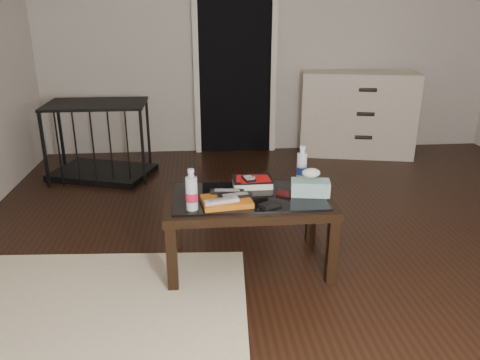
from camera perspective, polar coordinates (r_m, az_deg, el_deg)
The scene contains 18 objects.
ground at distance 3.19m, azimuth 10.44°, elevation -8.72°, with size 5.00×5.00×0.00m, color black.
doorway at distance 5.19m, azimuth -0.61°, elevation 14.56°, with size 0.90×0.08×2.07m.
coffee_table at distance 2.85m, azimuth 1.05°, elevation -3.11°, with size 1.00×0.60×0.46m.
rug at distance 2.65m, azimuth -22.20°, elevation -16.35°, with size 2.00×1.50×0.01m, color beige.
dresser at distance 5.32m, azimuth 14.07°, elevation 7.85°, with size 1.28×0.75×0.90m.
pet_crate at distance 4.67m, azimuth -16.59°, elevation 3.21°, with size 1.05×0.86×0.71m.
magazines at distance 2.70m, azimuth -1.67°, elevation -2.60°, with size 0.28×0.21×0.03m, color #C05D12.
remote_silver at distance 2.64m, azimuth -2.27°, elevation -2.53°, with size 0.20×0.05×0.02m, color silver.
remote_black_front at distance 2.71m, azimuth -0.59°, elevation -1.91°, with size 0.20×0.05×0.02m, color black.
remote_black_back at distance 2.77m, azimuth -1.59°, elevation -1.40°, with size 0.20×0.05×0.02m, color black.
textbook at distance 2.98m, azimuth 1.48°, elevation -0.22°, with size 0.25×0.20×0.05m, color black.
dvd_mailers at distance 2.97m, azimuth 1.37°, elevation 0.22°, with size 0.19×0.14×0.01m, color #B80C0C.
ipod at distance 2.93m, azimuth 1.08°, elevation 0.18°, with size 0.06×0.10×0.02m, color black.
flip_phone at distance 2.84m, azimuth 5.41°, elevation -1.60°, with size 0.09×0.05×0.02m, color black.
wallet at distance 2.67m, azimuth 3.68°, elevation -3.04°, with size 0.12×0.07×0.02m, color black.
water_bottle_left at distance 2.60m, azimuth -5.93°, elevation -1.15°, with size 0.07×0.07×0.24m, color silver.
water_bottle_right at distance 3.04m, azimuth 7.55°, elevation 1.95°, with size 0.07×0.07×0.24m, color silver.
tissue_box at distance 2.85m, azimuth 8.56°, elevation -0.93°, with size 0.23×0.12×0.09m, color #237080.
Camera 1 is at (-0.82, -2.68, 1.51)m, focal length 35.00 mm.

